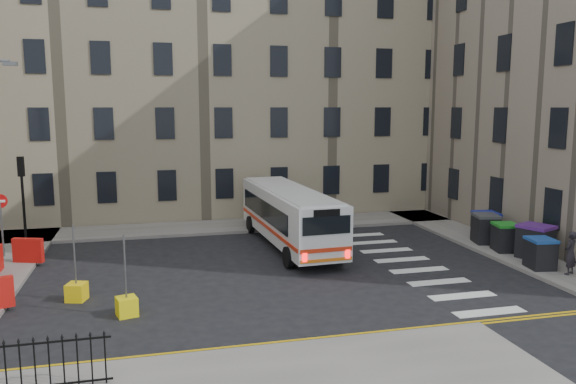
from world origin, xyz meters
name	(u,v)px	position (x,y,z in m)	size (l,w,h in m)	color
ground	(315,269)	(0.00, 0.00, 0.00)	(120.00, 120.00, 0.00)	black
pavement_north	(158,230)	(-6.00, 8.60, 0.07)	(36.00, 3.20, 0.15)	slate
pavement_east	(461,233)	(9.00, 4.00, 0.07)	(2.40, 26.00, 0.15)	slate
terrace_north	(134,72)	(-7.00, 15.50, 8.62)	(38.30, 10.80, 17.20)	gray
traffic_light_nw	(22,187)	(-12.00, 6.50, 2.87)	(0.28, 0.22, 4.10)	black
no_entry_north	(1,212)	(-12.50, 4.50, 2.08)	(0.60, 0.08, 3.00)	#595B5E
bus	(289,214)	(-0.09, 3.88, 1.53)	(2.84, 9.90, 2.65)	silver
wheelie_bin_a	(540,253)	(8.52, -2.55, 0.76)	(1.11, 1.23, 1.21)	black
wheelie_bin_b	(535,242)	(9.30, -1.25, 0.87)	(1.55, 1.64, 1.43)	black
wheelie_bin_c	(505,237)	(8.83, 0.14, 0.77)	(1.20, 1.31, 1.24)	black
wheelie_bin_d	(485,228)	(8.87, 1.72, 0.83)	(1.33, 1.44, 1.36)	black
wheelie_bin_e	(486,226)	(9.21, 2.22, 0.83)	(1.25, 1.38, 1.35)	black
pedestrian	(570,253)	(9.06, -3.55, 0.99)	(0.61, 0.40, 1.68)	black
bollard_yellow	(77,292)	(-8.88, -1.65, 0.30)	(0.60, 0.60, 0.60)	yellow
bollard_chevron	(127,307)	(-7.19, -3.51, 0.30)	(0.60, 0.60, 0.60)	yellow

